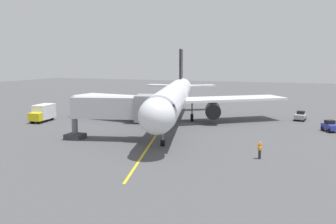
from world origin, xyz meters
TOP-DOWN VIEW (x-y plane):
  - ground_plane at (0.00, 0.00)m, footprint 220.00×220.00m
  - apron_lead_in_line at (1.30, 6.83)m, footprint 10.40×38.75m
  - airplane at (1.37, 0.56)m, footprint 33.66×39.77m
  - jet_bridge at (3.69, 12.83)m, footprint 11.47×5.45m
  - ground_crew_marshaller at (-12.73, 15.36)m, footprint 0.41×0.47m
  - baggage_cart_near_nose at (15.82, -2.86)m, footprint 1.57×2.61m
  - box_truck_portside at (21.06, 5.94)m, footprint 2.47×4.79m
  - tug_starboard_side at (-20.13, -1.42)m, footprint 2.44×2.74m
  - tug_rear_apron at (-16.32, -9.21)m, footprint 1.88×2.51m

SIDE VIEW (x-z plane):
  - ground_plane at x=0.00m, z-range 0.00..0.00m
  - apron_lead_in_line at x=1.30m, z-range 0.00..0.01m
  - baggage_cart_near_nose at x=15.82m, z-range 0.02..1.29m
  - tug_starboard_side at x=-20.13m, z-range -0.05..1.45m
  - tug_rear_apron at x=-16.32m, z-range -0.05..1.45m
  - ground_crew_marshaller at x=-12.73m, z-range 0.03..1.74m
  - box_truck_portside at x=21.06m, z-range 0.08..2.70m
  - jet_bridge at x=3.69m, z-range 1.06..6.46m
  - airplane at x=1.37m, z-range -1.75..9.75m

